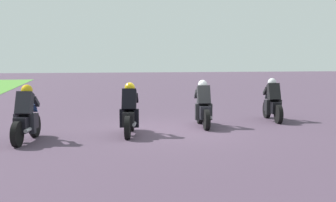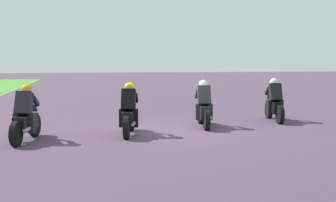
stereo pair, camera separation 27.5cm
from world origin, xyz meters
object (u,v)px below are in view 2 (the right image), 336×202
rider_lane_a (274,103)px  rider_lane_d (26,118)px  rider_lane_b (204,108)px  rider_lane_c (129,113)px

rider_lane_a → rider_lane_d: same height
rider_lane_a → rider_lane_d: size_ratio=1.01×
rider_lane_a → rider_lane_b: bearing=114.9°
rider_lane_c → rider_lane_d: size_ratio=1.00×
rider_lane_c → rider_lane_d: same height
rider_lane_a → rider_lane_c: size_ratio=1.01×
rider_lane_b → rider_lane_c: (-1.03, 2.50, 0.00)m
rider_lane_b → rider_lane_d: bearing=113.2°
rider_lane_a → rider_lane_d: bearing=114.6°
rider_lane_c → rider_lane_d: bearing=111.4°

